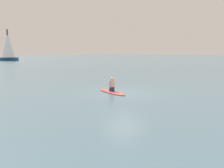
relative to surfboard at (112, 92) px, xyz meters
The scene contains 4 objects.
ground_plane 0.82m from the surfboard, 59.50° to the right, with size 400.00×400.00×0.00m, color slate.
surfboard is the anchor object (origin of this frame).
person_paddler 0.46m from the surfboard, 135.00° to the left, with size 0.41×0.36×0.93m.
sailboat_center_horizon 70.58m from the surfboard, 73.89° to the left, with size 5.52×5.52×9.36m.
Camera 1 is at (-12.31, -12.37, 2.70)m, focal length 43.04 mm.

